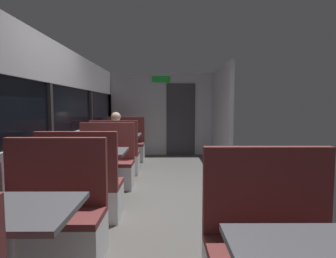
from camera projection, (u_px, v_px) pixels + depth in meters
ground_plane at (156, 207)px, 4.00m from camera, size 3.30×9.20×0.02m
carriage_window_panel_left at (49, 127)px, 3.90m from camera, size 0.09×8.48×2.30m
carriage_end_bulkhead at (163, 114)px, 8.09m from camera, size 2.90×0.11×2.30m
carriage_aisle_panel_right at (220, 116)px, 6.90m from camera, size 0.08×2.40×2.30m
dining_table_near_window at (6, 223)px, 1.86m from camera, size 0.90×0.70×0.74m
bench_near_window_facing_entry at (51, 225)px, 2.58m from camera, size 0.95×0.50×1.10m
dining_table_mid_window at (95, 157)px, 4.20m from camera, size 0.90×0.70×0.74m
bench_mid_window_facing_end at (82, 193)px, 3.53m from camera, size 0.95×0.50×1.10m
bench_mid_window_facing_entry at (106, 168)px, 4.92m from camera, size 0.95×0.50×1.10m
dining_table_far_window at (121, 139)px, 6.54m from camera, size 0.90×0.70×0.74m
bench_far_window_facing_end at (116, 158)px, 5.87m from camera, size 0.95×0.50×1.10m
bench_far_window_facing_entry at (125, 148)px, 7.26m from camera, size 0.95×0.50×1.10m
seated_passenger at (116, 147)px, 5.92m from camera, size 0.47×0.55×1.26m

